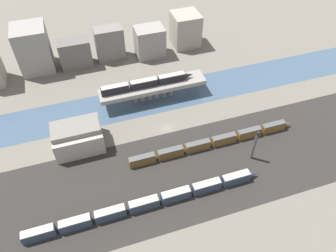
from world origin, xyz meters
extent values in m
plane|color=#666056|center=(0.00, 0.00, 0.00)|extent=(400.00, 400.00, 0.00)
cube|color=#282623|center=(0.00, -24.00, 0.00)|extent=(280.00, 42.00, 0.01)
cube|color=#3D5166|center=(0.00, 19.89, 0.00)|extent=(320.00, 20.37, 0.01)
cube|color=gray|center=(0.00, 19.89, 6.93)|extent=(48.15, 8.98, 1.99)
cylinder|color=gray|center=(-8.49, 19.89, 2.97)|extent=(2.04, 2.04, 5.93)
cylinder|color=gray|center=(-5.09, 19.89, 2.97)|extent=(2.04, 2.04, 5.93)
cylinder|color=gray|center=(-1.70, 19.89, 2.97)|extent=(2.04, 2.04, 5.93)
cylinder|color=gray|center=(1.70, 19.89, 2.97)|extent=(2.04, 2.04, 5.93)
cylinder|color=gray|center=(5.09, 19.89, 2.97)|extent=(2.04, 2.04, 5.93)
cylinder|color=gray|center=(8.49, 19.89, 2.97)|extent=(2.04, 2.04, 5.93)
cube|color=black|center=(-16.81, 19.89, 9.55)|extent=(12.21, 2.77, 3.26)
cube|color=#B7B2A3|center=(-16.81, 19.89, 11.38)|extent=(11.72, 2.55, 0.40)
cube|color=black|center=(-3.99, 19.89, 9.55)|extent=(12.21, 2.77, 3.26)
cube|color=#B7B2A3|center=(-3.99, 19.89, 11.38)|extent=(11.72, 2.55, 0.40)
cube|color=black|center=(8.82, 19.89, 9.55)|extent=(12.21, 2.77, 3.26)
cube|color=#B7B2A3|center=(8.82, 19.89, 11.38)|extent=(11.72, 2.55, 0.40)
cone|color=black|center=(17.06, 19.89, 9.39)|extent=(4.27, 2.49, 2.49)
cube|color=#2D384C|center=(-52.98, -33.53, 1.89)|extent=(10.35, 2.91, 3.79)
cube|color=#B7B2A3|center=(-52.98, -33.53, 3.99)|extent=(9.93, 2.68, 0.40)
cube|color=#2D384C|center=(-41.59, -33.53, 1.89)|extent=(10.35, 2.91, 3.79)
cube|color=#B7B2A3|center=(-41.59, -33.53, 3.99)|extent=(9.93, 2.68, 0.40)
cube|color=#2D384C|center=(-30.19, -33.53, 1.89)|extent=(10.35, 2.91, 3.79)
cube|color=#B7B2A3|center=(-30.19, -33.53, 3.99)|extent=(9.93, 2.68, 0.40)
cube|color=#2D384C|center=(-18.80, -33.53, 1.89)|extent=(10.35, 2.91, 3.79)
cube|color=#B7B2A3|center=(-18.80, -33.53, 3.99)|extent=(9.93, 2.68, 0.40)
cube|color=#2D384C|center=(-7.41, -33.53, 1.89)|extent=(10.35, 2.91, 3.79)
cube|color=#B7B2A3|center=(-7.41, -33.53, 3.99)|extent=(9.93, 2.68, 0.40)
cube|color=#2D384C|center=(3.99, -33.53, 1.89)|extent=(10.35, 2.91, 3.79)
cube|color=#B7B2A3|center=(3.99, -33.53, 3.99)|extent=(9.93, 2.68, 0.40)
cube|color=#2D384C|center=(15.38, -33.53, 1.89)|extent=(10.35, 2.91, 3.79)
cube|color=#B7B2A3|center=(15.38, -33.53, 3.99)|extent=(9.93, 2.68, 0.40)
cone|color=#2D384C|center=(22.37, -33.53, 1.71)|extent=(3.62, 2.62, 2.62)
cube|color=brown|center=(-14.43, -15.03, 1.81)|extent=(10.19, 2.62, 3.61)
cube|color=#4C4C4C|center=(-14.43, -15.03, 3.81)|extent=(9.79, 2.41, 0.40)
cube|color=brown|center=(-3.20, -15.03, 1.81)|extent=(10.19, 2.62, 3.61)
cube|color=#4C4C4C|center=(-3.20, -15.03, 3.81)|extent=(9.79, 2.41, 0.40)
cube|color=brown|center=(8.03, -15.03, 1.81)|extent=(10.19, 2.62, 3.61)
cube|color=#4C4C4C|center=(8.03, -15.03, 3.81)|extent=(9.79, 2.41, 0.40)
cube|color=brown|center=(19.25, -15.03, 1.81)|extent=(10.19, 2.62, 3.61)
cube|color=#4C4C4C|center=(19.25, -15.03, 3.81)|extent=(9.79, 2.41, 0.40)
cube|color=brown|center=(30.48, -15.03, 1.81)|extent=(10.19, 2.62, 3.61)
cube|color=#4C4C4C|center=(30.48, -15.03, 3.81)|extent=(9.79, 2.41, 0.40)
cube|color=brown|center=(41.71, -15.03, 1.81)|extent=(10.19, 2.62, 3.61)
cube|color=#4C4C4C|center=(41.71, -15.03, 3.81)|extent=(9.79, 2.41, 0.40)
cone|color=brown|center=(48.59, -15.03, 1.63)|extent=(3.57, 2.36, 2.36)
cube|color=#9E998E|center=(-35.87, 1.50, 4.57)|extent=(18.69, 14.54, 9.13)
cube|color=slate|center=(-35.87, 1.50, 10.13)|extent=(18.31, 10.18, 2.00)
cylinder|color=#4C4C51|center=(26.16, -25.38, 6.55)|extent=(1.02, 1.02, 13.10)
cube|color=black|center=(26.16, -25.38, 13.70)|extent=(1.00, 0.70, 1.20)
cube|color=gray|center=(-48.69, 60.93, 11.43)|extent=(15.65, 15.94, 22.87)
cube|color=#605B56|center=(-29.76, 57.12, 7.24)|extent=(15.45, 9.01, 14.48)
cube|color=slate|center=(-11.78, 58.93, 8.56)|extent=(14.33, 8.58, 17.11)
cube|color=gray|center=(8.54, 54.99, 7.88)|extent=(14.74, 11.12, 15.76)
cube|color=gray|center=(29.95, 59.43, 8.93)|extent=(14.15, 13.98, 17.86)
camera|label=1|loc=(-29.04, -91.25, 99.11)|focal=35.00mm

